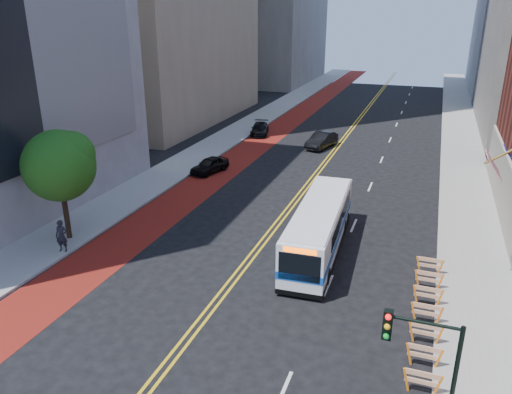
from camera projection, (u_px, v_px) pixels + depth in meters
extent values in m
plane|color=black|center=(191.00, 333.00, 21.80)|extent=(160.00, 160.00, 0.00)
cube|color=gray|center=(217.00, 144.00, 51.95)|extent=(4.00, 140.00, 0.15)
cube|color=gray|center=(464.00, 167.00, 44.41)|extent=(4.00, 140.00, 0.15)
cube|color=maroon|center=(252.00, 148.00, 50.75)|extent=(3.60, 140.00, 0.01)
cube|color=gold|center=(329.00, 155.00, 48.26)|extent=(0.14, 140.00, 0.01)
cube|color=gold|center=(333.00, 155.00, 48.15)|extent=(0.14, 140.00, 0.01)
cube|color=silver|center=(283.00, 391.00, 18.53)|extent=(0.14, 2.20, 0.01)
cube|color=silver|center=(328.00, 285.00, 25.57)|extent=(0.14, 2.20, 0.01)
cube|color=silver|center=(354.00, 225.00, 32.61)|extent=(0.14, 2.20, 0.01)
cube|color=silver|center=(370.00, 187.00, 39.66)|extent=(0.14, 2.20, 0.01)
cube|color=silver|center=(382.00, 160.00, 46.70)|extent=(0.14, 2.20, 0.01)
cube|color=silver|center=(390.00, 140.00, 53.74)|extent=(0.14, 2.20, 0.01)
cube|color=silver|center=(397.00, 124.00, 60.78)|extent=(0.14, 2.20, 0.01)
cube|color=silver|center=(402.00, 112.00, 67.82)|extent=(0.14, 2.20, 0.01)
cube|color=silver|center=(406.00, 103.00, 74.87)|extent=(0.14, 2.20, 0.01)
cube|color=silver|center=(409.00, 94.00, 81.91)|extent=(0.14, 2.20, 0.01)
cube|color=silver|center=(412.00, 87.00, 88.95)|extent=(0.14, 2.20, 0.01)
cube|color=silver|center=(415.00, 82.00, 95.99)|extent=(0.14, 2.20, 0.01)
cube|color=black|center=(504.00, 196.00, 34.57)|extent=(0.35, 2.80, 2.20)
cube|color=#B21419|center=(493.00, 165.00, 22.82)|extent=(0.75, 1.90, 1.05)
cube|color=navy|center=(508.00, 152.00, 22.85)|extent=(0.39, 0.85, 0.52)
cube|color=orange|center=(406.00, 380.00, 18.38)|extent=(0.32, 0.06, 0.99)
cube|color=orange|center=(438.00, 387.00, 18.04)|extent=(0.32, 0.06, 0.99)
cube|color=orange|center=(423.00, 374.00, 18.07)|extent=(1.25, 0.05, 0.22)
cube|color=orange|center=(422.00, 382.00, 18.19)|extent=(1.25, 0.05, 0.18)
cube|color=orange|center=(409.00, 354.00, 19.75)|extent=(0.32, 0.06, 0.99)
cube|color=orange|center=(438.00, 360.00, 19.40)|extent=(0.32, 0.06, 0.99)
cube|color=orange|center=(425.00, 348.00, 19.43)|extent=(1.25, 0.05, 0.22)
cube|color=orange|center=(424.00, 356.00, 19.56)|extent=(1.25, 0.05, 0.18)
cube|color=orange|center=(411.00, 331.00, 21.11)|extent=(0.32, 0.06, 0.99)
cube|color=orange|center=(439.00, 337.00, 20.77)|extent=(0.32, 0.06, 0.99)
cube|color=orange|center=(426.00, 326.00, 20.80)|extent=(1.25, 0.05, 0.22)
cube|color=orange|center=(425.00, 333.00, 20.92)|extent=(1.25, 0.05, 0.18)
cube|color=orange|center=(413.00, 312.00, 22.48)|extent=(0.32, 0.06, 0.99)
cube|color=orange|center=(439.00, 317.00, 22.13)|extent=(0.32, 0.06, 0.99)
cube|color=orange|center=(427.00, 307.00, 22.16)|extent=(1.25, 0.05, 0.22)
cube|color=orange|center=(426.00, 313.00, 22.28)|extent=(1.25, 0.05, 0.18)
cube|color=orange|center=(415.00, 294.00, 23.84)|extent=(0.32, 0.06, 0.99)
cube|color=orange|center=(440.00, 299.00, 23.49)|extent=(0.32, 0.06, 0.99)
cube|color=orange|center=(428.00, 289.00, 23.52)|extent=(1.25, 0.05, 0.22)
cube|color=orange|center=(428.00, 296.00, 23.65)|extent=(1.25, 0.05, 0.18)
cube|color=orange|center=(417.00, 279.00, 25.20)|extent=(0.32, 0.06, 0.99)
cube|color=orange|center=(440.00, 283.00, 24.86)|extent=(0.32, 0.06, 0.99)
cube|color=orange|center=(429.00, 274.00, 24.89)|extent=(1.25, 0.05, 0.22)
cube|color=orange|center=(429.00, 280.00, 25.01)|extent=(1.25, 0.05, 0.18)
cube|color=orange|center=(418.00, 265.00, 26.57)|extent=(0.32, 0.06, 0.99)
cube|color=orange|center=(440.00, 268.00, 26.22)|extent=(0.32, 0.06, 0.99)
cube|color=orange|center=(430.00, 260.00, 26.25)|extent=(1.25, 0.05, 0.22)
cube|color=orange|center=(429.00, 266.00, 26.38)|extent=(1.25, 0.05, 0.18)
cylinder|color=black|center=(66.00, 213.00, 30.01)|extent=(0.32, 0.32, 3.20)
sphere|color=#0F450E|center=(59.00, 166.00, 28.95)|extent=(4.20, 4.20, 4.20)
sphere|color=#0F450E|center=(71.00, 155.00, 28.90)|extent=(2.80, 2.80, 2.80)
sphere|color=#0F450E|center=(47.00, 160.00, 28.70)|extent=(2.40, 2.40, 2.40)
cylinder|color=black|center=(425.00, 323.00, 14.00)|extent=(2.00, 0.10, 0.10)
cube|color=black|center=(388.00, 325.00, 14.42)|extent=(0.28, 0.22, 0.95)
sphere|color=red|center=(388.00, 317.00, 14.17)|extent=(0.18, 0.18, 0.18)
sphere|color=yellow|center=(387.00, 327.00, 14.29)|extent=(0.18, 0.18, 0.18)
sphere|color=#0CA526|center=(386.00, 336.00, 14.41)|extent=(0.18, 0.18, 0.18)
cube|color=silver|center=(319.00, 227.00, 28.51)|extent=(2.83, 10.81, 2.54)
cube|color=#1147A0|center=(319.00, 233.00, 28.64)|extent=(2.87, 10.85, 0.40)
cube|color=black|center=(322.00, 216.00, 29.00)|extent=(2.72, 7.61, 0.85)
cube|color=black|center=(299.00, 268.00, 23.67)|extent=(2.05, 0.19, 1.43)
cube|color=black|center=(334.00, 190.00, 33.14)|extent=(1.86, 0.18, 0.89)
cube|color=#FF5905|center=(300.00, 251.00, 23.34)|extent=(1.63, 0.15, 0.27)
cube|color=silver|center=(320.00, 206.00, 28.04)|extent=(2.69, 10.27, 0.11)
cube|color=black|center=(318.00, 247.00, 28.96)|extent=(2.86, 10.84, 0.27)
cylinder|color=black|center=(287.00, 270.00, 26.13)|extent=(0.31, 0.90, 0.89)
cylinder|color=black|center=(327.00, 276.00, 25.56)|extent=(0.31, 0.90, 0.89)
cylinder|color=black|center=(310.00, 223.00, 31.88)|extent=(0.31, 0.90, 0.89)
cylinder|color=black|center=(343.00, 227.00, 31.31)|extent=(0.31, 0.90, 0.89)
cylinder|color=black|center=(314.00, 215.00, 33.03)|extent=(0.31, 0.90, 0.89)
cylinder|color=black|center=(346.00, 219.00, 32.46)|extent=(0.31, 0.90, 0.89)
imported|color=black|center=(210.00, 165.00, 42.87)|extent=(2.59, 4.20, 1.33)
imported|color=black|center=(322.00, 140.00, 50.53)|extent=(2.64, 4.96, 1.55)
imported|color=black|center=(260.00, 129.00, 55.74)|extent=(2.84, 4.77, 1.30)
imported|color=black|center=(62.00, 236.00, 28.53)|extent=(0.77, 0.59, 1.90)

